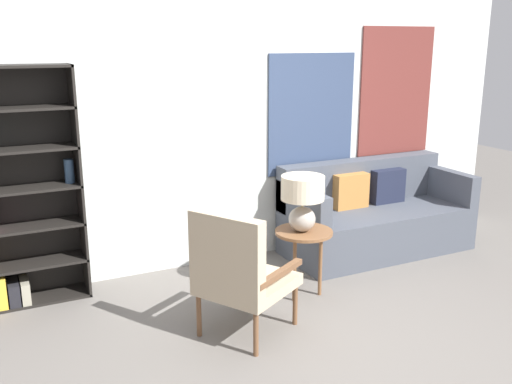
{
  "coord_description": "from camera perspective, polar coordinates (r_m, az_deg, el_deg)",
  "views": [
    {
      "loc": [
        -1.95,
        -2.71,
        2.02
      ],
      "look_at": [
        -0.1,
        1.07,
        0.9
      ],
      "focal_mm": 40.0,
      "sensor_mm": 36.0,
      "label": 1
    }
  ],
  "objects": [
    {
      "name": "ground_plane",
      "position": [
        3.9,
        8.64,
        -16.46
      ],
      "size": [
        14.0,
        14.0,
        0.0
      ],
      "primitive_type": "plane",
      "color": "#66605B"
    },
    {
      "name": "table_lamp",
      "position": [
        4.48,
        4.67,
        -0.51
      ],
      "size": [
        0.34,
        0.34,
        0.45
      ],
      "color": "#A59E93",
      "rests_on": "side_table"
    },
    {
      "name": "couch",
      "position": [
        5.75,
        11.69,
        -2.45
      ],
      "size": [
        1.83,
        0.8,
        0.87
      ],
      "color": "#474C56",
      "rests_on": "ground_plane"
    },
    {
      "name": "wall_back",
      "position": [
        5.19,
        -3.06,
        7.52
      ],
      "size": [
        6.4,
        0.08,
        2.7
      ],
      "color": "silver",
      "rests_on": "ground_plane"
    },
    {
      "name": "side_table",
      "position": [
        4.6,
        4.79,
        -4.7
      ],
      "size": [
        0.46,
        0.46,
        0.55
      ],
      "color": "brown",
      "rests_on": "ground_plane"
    },
    {
      "name": "armchair",
      "position": [
        3.92,
        -1.84,
        -7.78
      ],
      "size": [
        0.8,
        0.79,
        0.93
      ],
      "color": "brown",
      "rests_on": "ground_plane"
    }
  ]
}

